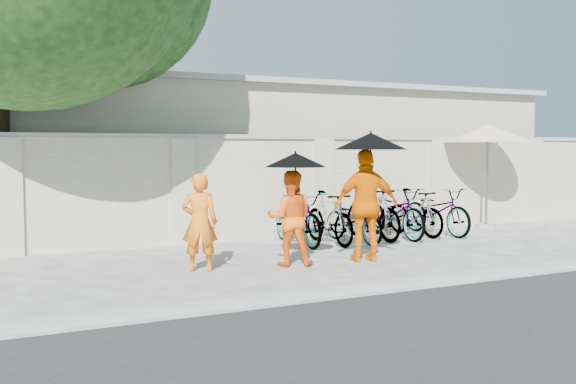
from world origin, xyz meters
name	(u,v)px	position (x,y,z in m)	size (l,w,h in m)	color
ground	(306,268)	(0.00, 0.00, 0.00)	(80.00, 80.00, 0.00)	silver
kerb	(368,285)	(0.00, -1.70, 0.06)	(40.00, 0.16, 0.12)	#959595
compound_wall	(276,188)	(1.00, 3.20, 1.00)	(20.00, 0.30, 2.00)	beige
building_behind	(249,156)	(2.00, 7.00, 1.60)	(14.00, 6.00, 3.20)	#BCB09C
monk_left	(200,222)	(-1.54, 0.46, 0.73)	(0.53, 0.35, 1.46)	orange
monk_center	(290,218)	(-0.13, 0.29, 0.74)	(0.72, 0.56, 1.48)	#FF610F
parasol_center	(296,160)	(-0.08, 0.21, 1.64)	(0.95, 0.95, 0.91)	black
monk_right	(366,205)	(1.12, 0.06, 0.90)	(1.06, 0.44, 1.81)	#FF7500
parasol_right	(371,141)	(1.14, -0.02, 1.93)	(1.16, 1.16, 1.04)	black
patio_umbrella	(488,135)	(5.94, 2.49, 2.12)	(2.20, 2.20, 2.35)	#959595
bike_0	(298,218)	(0.94, 2.12, 0.51)	(0.67, 1.92, 1.01)	gray
bike_1	(329,218)	(1.49, 1.90, 0.50)	(0.47, 1.68, 1.01)	gray
bike_2	(354,220)	(2.03, 1.89, 0.44)	(0.59, 1.68, 0.89)	gray
bike_3	(372,213)	(2.57, 2.06, 0.53)	(0.50, 1.77, 1.06)	gray
bike_4	(394,212)	(3.11, 2.08, 0.52)	(0.69, 1.97, 1.03)	gray
bike_5	(415,212)	(3.65, 2.11, 0.49)	(0.46, 1.63, 0.98)	gray
bike_6	(437,211)	(4.19, 2.08, 0.50)	(0.67, 1.91, 1.00)	gray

